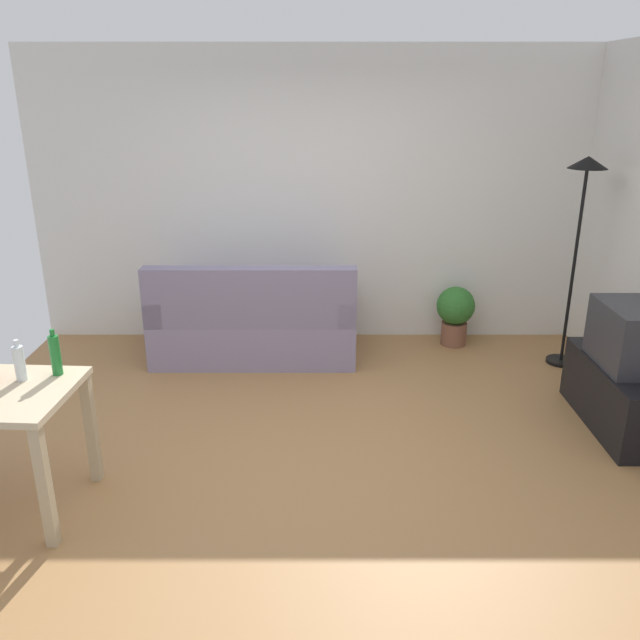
{
  "coord_description": "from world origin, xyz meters",
  "views": [
    {
      "loc": [
        0.08,
        -3.88,
        2.33
      ],
      "look_at": [
        0.1,
        0.5,
        0.75
      ],
      "focal_mm": 36.25,
      "sensor_mm": 36.0,
      "label": 1
    }
  ],
  "objects_px": {
    "couch": "(252,325)",
    "bottle_green": "(53,355)",
    "tv": "(629,336)",
    "tv_stand": "(618,395)",
    "bottle_clear": "(17,363)",
    "potted_plant": "(453,311)",
    "torchiere_lamp": "(579,205)"
  },
  "relations": [
    {
      "from": "couch",
      "to": "tv_stand",
      "type": "bearing_deg",
      "value": 155.16
    },
    {
      "from": "tv_stand",
      "to": "tv",
      "type": "height_order",
      "value": "tv"
    },
    {
      "from": "torchiere_lamp",
      "to": "couch",
      "type": "bearing_deg",
      "value": 177.26
    },
    {
      "from": "couch",
      "to": "torchiere_lamp",
      "type": "height_order",
      "value": "torchiere_lamp"
    },
    {
      "from": "tv_stand",
      "to": "bottle_clear",
      "type": "bearing_deg",
      "value": 102.34
    },
    {
      "from": "tv_stand",
      "to": "tv",
      "type": "xyz_separation_m",
      "value": [
        0.0,
        0.0,
        0.46
      ]
    },
    {
      "from": "tv_stand",
      "to": "couch",
      "type": "bearing_deg",
      "value": 65.16
    },
    {
      "from": "tv",
      "to": "bottle_clear",
      "type": "distance_m",
      "value": 3.96
    },
    {
      "from": "couch",
      "to": "tv_stand",
      "type": "height_order",
      "value": "couch"
    },
    {
      "from": "tv",
      "to": "potted_plant",
      "type": "height_order",
      "value": "tv"
    },
    {
      "from": "potted_plant",
      "to": "tv",
      "type": "bearing_deg",
      "value": -60.83
    },
    {
      "from": "tv_stand",
      "to": "bottle_green",
      "type": "distance_m",
      "value": 3.82
    },
    {
      "from": "bottle_clear",
      "to": "couch",
      "type": "bearing_deg",
      "value": 62.55
    },
    {
      "from": "tv",
      "to": "bottle_clear",
      "type": "height_order",
      "value": "bottle_clear"
    },
    {
      "from": "potted_plant",
      "to": "bottle_green",
      "type": "xyz_separation_m",
      "value": [
        -2.8,
        -2.36,
        0.55
      ]
    },
    {
      "from": "tv",
      "to": "potted_plant",
      "type": "distance_m",
      "value": 1.86
    },
    {
      "from": "bottle_green",
      "to": "torchiere_lamp",
      "type": "bearing_deg",
      "value": 27.42
    },
    {
      "from": "tv",
      "to": "tv_stand",
      "type": "bearing_deg",
      "value": 90.0
    },
    {
      "from": "couch",
      "to": "bottle_green",
      "type": "relative_size",
      "value": 6.49
    },
    {
      "from": "couch",
      "to": "tv_stand",
      "type": "relative_size",
      "value": 1.64
    },
    {
      "from": "torchiere_lamp",
      "to": "potted_plant",
      "type": "bearing_deg",
      "value": 153.3
    },
    {
      "from": "bottle_green",
      "to": "tv",
      "type": "bearing_deg",
      "value": 11.75
    },
    {
      "from": "tv",
      "to": "torchiere_lamp",
      "type": "relative_size",
      "value": 0.33
    },
    {
      "from": "tv_stand",
      "to": "potted_plant",
      "type": "distance_m",
      "value": 1.82
    },
    {
      "from": "couch",
      "to": "tv",
      "type": "height_order",
      "value": "same"
    },
    {
      "from": "potted_plant",
      "to": "bottle_clear",
      "type": "relative_size",
      "value": 2.33
    },
    {
      "from": "torchiere_lamp",
      "to": "potted_plant",
      "type": "relative_size",
      "value": 3.18
    },
    {
      "from": "tv",
      "to": "torchiere_lamp",
      "type": "height_order",
      "value": "torchiere_lamp"
    },
    {
      "from": "tv_stand",
      "to": "bottle_clear",
      "type": "relative_size",
      "value": 4.5
    },
    {
      "from": "tv_stand",
      "to": "potted_plant",
      "type": "relative_size",
      "value": 1.93
    },
    {
      "from": "couch",
      "to": "potted_plant",
      "type": "height_order",
      "value": "couch"
    },
    {
      "from": "tv",
      "to": "bottle_clear",
      "type": "bearing_deg",
      "value": 102.33
    }
  ]
}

